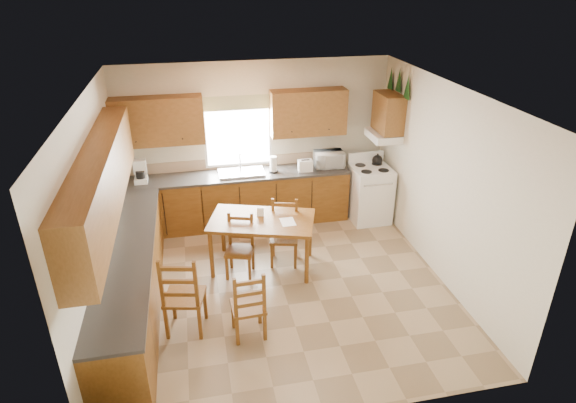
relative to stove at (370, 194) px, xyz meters
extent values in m
plane|color=#947C5A|center=(-1.87, -1.64, -0.47)|extent=(4.50, 4.50, 0.00)
plane|color=#935731|center=(-1.87, -1.64, 2.23)|extent=(4.50, 4.50, 0.00)
plane|color=beige|center=(-4.12, -1.64, 0.88)|extent=(4.50, 4.50, 0.00)
plane|color=beige|center=(0.38, -1.64, 0.88)|extent=(4.50, 4.50, 0.00)
plane|color=beige|center=(-1.87, 0.61, 0.88)|extent=(4.50, 4.50, 0.00)
plane|color=beige|center=(-1.87, -3.89, 0.88)|extent=(4.50, 4.50, 0.00)
cube|color=brown|center=(-2.25, 0.31, -0.03)|extent=(3.75, 0.60, 0.88)
cube|color=brown|center=(-3.82, -1.79, -0.03)|extent=(0.60, 3.60, 0.88)
cube|color=#33302D|center=(-2.25, 0.31, 0.43)|extent=(3.75, 0.63, 0.04)
cube|color=#33302D|center=(-3.82, -1.79, 0.43)|extent=(0.63, 3.60, 0.04)
cube|color=#997F63|center=(-2.25, 0.60, 0.54)|extent=(3.75, 0.01, 0.18)
cube|color=brown|center=(-3.42, 0.45, 1.38)|extent=(1.41, 0.33, 0.75)
cube|color=brown|center=(-1.01, 0.45, 1.38)|extent=(1.25, 0.33, 0.75)
cube|color=brown|center=(-3.96, -1.79, 1.38)|extent=(0.33, 3.60, 0.75)
cube|color=brown|center=(0.21, 0.01, 1.43)|extent=(0.33, 0.62, 0.62)
cube|color=white|center=(0.16, 0.01, 1.05)|extent=(0.44, 0.62, 0.12)
cube|color=white|center=(-2.17, 0.58, 1.08)|extent=(1.13, 0.02, 1.18)
cube|color=white|center=(-2.17, 0.58, 1.08)|extent=(1.05, 0.01, 1.10)
cube|color=#567139|center=(-2.17, 0.55, 1.58)|extent=(1.19, 0.01, 0.24)
cube|color=silver|center=(-2.17, 0.31, 0.47)|extent=(0.75, 0.45, 0.04)
cone|color=#153D15|center=(0.34, -0.31, 1.91)|extent=(0.22, 0.22, 0.36)
cone|color=#153D15|center=(0.34, 0.01, 1.95)|extent=(0.22, 0.22, 0.36)
cone|color=#153D15|center=(0.34, 0.33, 1.91)|extent=(0.22, 0.22, 0.36)
cube|color=white|center=(0.00, 0.00, 0.00)|extent=(0.65, 0.67, 0.95)
cube|color=white|center=(-3.77, 0.29, 0.60)|extent=(0.25, 0.27, 0.30)
cylinder|color=white|center=(-1.63, 0.28, 0.58)|extent=(0.14, 0.14, 0.28)
cube|color=white|center=(-1.10, 0.21, 0.54)|extent=(0.24, 0.16, 0.19)
imported|color=white|center=(-0.66, 0.31, 0.58)|extent=(0.46, 0.34, 0.27)
cube|color=brown|center=(-2.05, -1.10, -0.08)|extent=(1.65, 1.24, 0.79)
cube|color=brown|center=(-3.18, -2.27, 0.07)|extent=(0.54, 0.52, 1.08)
cube|color=brown|center=(-2.45, -2.52, -0.01)|extent=(0.41, 0.39, 0.93)
cube|color=brown|center=(-1.72, -1.06, 0.01)|extent=(0.49, 0.47, 0.97)
cube|color=brown|center=(-2.40, -1.25, -0.02)|extent=(0.47, 0.46, 0.91)
cube|color=white|center=(-1.71, -1.25, 0.31)|extent=(0.20, 0.26, 0.00)
cube|color=white|center=(-2.06, -1.00, 0.38)|extent=(0.10, 0.03, 0.13)
camera|label=1|loc=(-2.91, -7.07, 3.55)|focal=30.00mm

